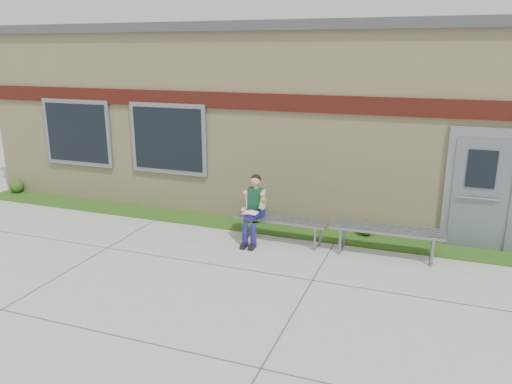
% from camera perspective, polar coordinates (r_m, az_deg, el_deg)
% --- Properties ---
extents(ground, '(80.00, 80.00, 0.00)m').
position_cam_1_polar(ground, '(8.16, -1.34, -10.45)').
color(ground, '#9E9E99').
rests_on(ground, ground).
extents(grass_strip, '(16.00, 0.80, 0.02)m').
position_cam_1_polar(grass_strip, '(10.42, 3.94, -4.42)').
color(grass_strip, '#1B4713').
rests_on(grass_strip, ground).
extents(school_building, '(16.20, 6.22, 4.20)m').
position_cam_1_polar(school_building, '(13.15, 8.35, 9.10)').
color(school_building, beige).
rests_on(school_building, ground).
extents(bench_left, '(1.84, 0.56, 0.47)m').
position_cam_1_polar(bench_left, '(9.76, 2.94, -3.61)').
color(bench_left, slate).
rests_on(bench_left, ground).
extents(bench_right, '(2.02, 0.59, 0.52)m').
position_cam_1_polar(bench_right, '(9.39, 14.70, -4.70)').
color(bench_right, slate).
rests_on(bench_right, ground).
extents(girl, '(0.47, 0.77, 1.33)m').
position_cam_1_polar(girl, '(9.63, -0.25, -1.74)').
color(girl, '#171655').
rests_on(girl, ground).
extents(shrub_west, '(0.34, 0.34, 0.34)m').
position_cam_1_polar(shrub_west, '(14.49, -25.69, 0.60)').
color(shrub_west, '#1B4713').
rests_on(shrub_west, grass_strip).
extents(shrub_mid, '(0.43, 0.43, 0.43)m').
position_cam_1_polar(shrub_mid, '(10.84, -0.18, -2.32)').
color(shrub_mid, '#1B4713').
rests_on(shrub_mid, grass_strip).
extents(shrub_east, '(0.30, 0.30, 0.30)m').
position_cam_1_polar(shrub_east, '(10.31, 12.48, -4.06)').
color(shrub_east, '#1B4713').
rests_on(shrub_east, grass_strip).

